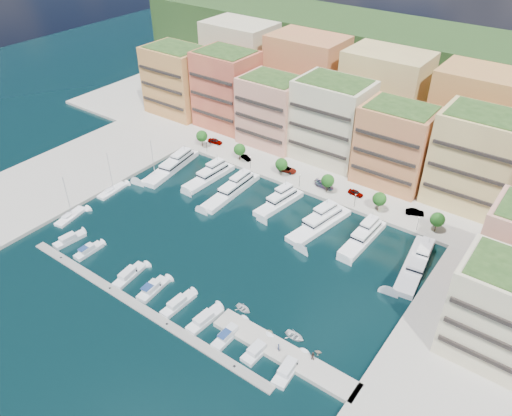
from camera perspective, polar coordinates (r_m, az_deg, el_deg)
The scene contains 60 objects.
ground at distance 127.58m, azimuth -2.57°, elevation -3.93°, with size 400.00×400.00×0.00m, color black.
north_quay at distance 172.19m, azimuth 10.44°, elevation 6.57°, with size 220.00×64.00×2.00m, color #9E998E.
east_quay at distance 105.23m, azimuth 23.32°, elevation -18.45°, with size 34.00×76.00×2.00m, color #9E998E.
west_quay at distance 163.81m, azimuth -21.67°, elevation 2.97°, with size 34.00×76.00×2.00m, color #9E998E.
hillside at distance 212.80m, azimuth 16.55°, elevation 11.31°, with size 240.00×40.00×58.00m, color #1F3314.
south_pontoon at distance 113.82m, azimuth -13.39°, elevation -10.88°, with size 72.00×2.20×0.35m, color gray.
finger_pier at distance 102.30m, azimuth 3.18°, elevation -16.43°, with size 32.00×5.00×2.00m, color #9E998E.
apartment_0 at distance 193.04m, azimuth -9.00°, elevation 14.21°, with size 22.00×16.50×24.80m.
apartment_1 at distance 180.08m, azimuth -3.39°, elevation 13.39°, with size 20.00×16.50×26.80m.
apartment_2 at distance 167.64m, azimuth 1.87°, elevation 11.03°, with size 20.00×15.50×22.80m.
apartment_3 at distance 158.81m, azimuth 8.63°, elevation 9.84°, with size 22.00×16.50×25.80m.
apartment_4 at distance 149.81m, azimuth 15.61°, elevation 6.90°, with size 20.00×15.50×23.80m.
apartment_5 at distance 146.03m, azimuth 23.90°, elevation 5.00°, with size 22.00×16.50×26.80m.
apartment_east_b at distance 104.29m, azimuth 26.32°, elevation -10.73°, with size 18.00×14.50×20.80m.
backblock_0 at distance 202.12m, azimuth -1.83°, elevation 16.35°, with size 26.00×18.00×30.00m, color beige.
backblock_1 at distance 186.12m, azimuth 5.73°, elevation 14.56°, with size 26.00×18.00×30.00m, color #C08348.
backblock_2 at distance 173.86m, azimuth 14.36°, elevation 12.18°, with size 26.00×18.00×30.00m, color #EBCD7C.
backblock_3 at distance 166.17m, azimuth 23.85°, elevation 9.20°, with size 26.00×18.00×30.00m, color #C27E47.
tree_0 at distance 168.82m, azimuth -6.22°, elevation 8.18°, with size 3.80×3.80×5.65m.
tree_1 at distance 159.51m, azimuth -1.88°, elevation 6.70°, with size 3.80×3.80×5.65m.
tree_2 at distance 151.32m, azimuth 2.92°, elevation 5.01°, with size 3.80×3.80×5.65m.
tree_3 at distance 144.44m, azimuth 8.20°, elevation 3.11°, with size 3.80×3.80×5.65m.
tree_4 at distance 139.07m, azimuth 13.93°, elevation 1.01°, with size 3.80×3.80×5.65m.
tree_5 at distance 135.39m, azimuth 20.03°, elevation -1.25°, with size 3.80×3.80×5.65m.
lamppost_0 at distance 165.30m, azimuth -5.68°, elevation 7.25°, with size 0.30×0.30×4.20m.
lamppost_1 at distance 155.12m, azimuth -0.64°, elevation 5.47°, with size 0.30×0.30×4.20m.
lamppost_2 at distance 146.46m, azimuth 5.01°, elevation 3.41°, with size 0.30×0.30×4.20m.
lamppost_3 at distance 139.60m, azimuth 11.27°, elevation 1.09°, with size 0.30×0.30×4.20m.
lamppost_4 at distance 134.80m, azimuth 18.06°, elevation -1.45°, with size 0.30×0.30×4.20m.
yacht_0 at distance 160.03m, azimuth -9.44°, elevation 4.88°, with size 8.50×24.27×7.30m.
yacht_1 at distance 153.14m, azimuth -5.24°, elevation 3.72°, with size 5.34×19.16×7.30m.
yacht_2 at distance 146.04m, azimuth -2.63°, elevation 2.21°, with size 5.14×23.40×7.30m.
yacht_3 at distance 140.70m, azimuth 2.79°, elevation 0.81°, with size 6.25×17.40×7.30m.
yacht_4 at distance 133.35m, azimuth 7.41°, elevation -1.69°, with size 8.44×22.01×7.30m.
yacht_5 at distance 130.47m, azimuth 12.24°, elevation -3.14°, with size 4.83×18.52×7.30m.
yacht_6 at distance 125.66m, azimuth 17.87°, elevation -5.91°, with size 7.59×22.84×7.30m.
cruiser_0 at distance 135.97m, azimuth -20.55°, elevation -3.42°, with size 3.41×8.41×2.55m.
cruiser_1 at distance 130.64m, azimuth -18.62°, elevation -4.67°, with size 2.46×7.53×2.66m.
cruiser_3 at distance 120.88m, azimuth -14.28°, elevation -7.45°, with size 3.68×9.37×2.55m.
cruiser_4 at distance 116.19m, azimuth -11.72°, elevation -9.06°, with size 3.57×8.52×2.66m.
cruiser_5 at distance 111.84m, azimuth -8.88°, elevation -10.80°, with size 2.81×8.93×2.55m.
cruiser_6 at distance 107.97m, azimuth -5.88°, elevation -12.59°, with size 3.39×9.04×2.55m.
cruiser_7 at distance 104.91m, azimuth -3.07°, elevation -14.22°, with size 2.51×9.15×2.66m.
cruiser_8 at distance 102.12m, azimuth 0.15°, elevation -16.00°, with size 3.13×7.59×2.55m.
cruiser_9 at distance 99.61m, azimuth 3.72°, elevation -17.90°, with size 3.51×9.21×2.55m.
sailboat_0 at distance 144.82m, azimuth -20.44°, elevation -0.97°, with size 4.55×9.96×13.20m.
sailboat_1 at distance 152.48m, azimuth -16.11°, elevation 1.87°, with size 3.59×9.98×13.20m.
sailboat_2 at distance 156.17m, azimuth -11.58°, elevation 3.43°, with size 2.88×9.38×13.20m.
tender_1 at distance 105.55m, azimuth 1.55°, elevation -13.91°, with size 1.32×1.53×0.80m, color beige.
tender_2 at distance 104.92m, azimuth 4.46°, elevation -14.40°, with size 3.04×4.25×0.88m, color white.
tender_0 at distance 109.86m, azimuth -1.45°, elevation -11.43°, with size 2.67×3.73×0.77m, color silver.
tender_3 at distance 102.89m, azimuth 7.11°, elevation -15.99°, with size 1.27×1.47×0.77m, color #C8B299.
car_0 at distance 171.48m, azimuth -4.69°, elevation 7.63°, with size 2.03×5.03×1.72m, color gray.
car_1 at distance 161.06m, azimuth -1.15°, elevation 5.77°, with size 1.41×4.04×1.33m, color gray.
car_2 at distance 154.63m, azimuth 3.60°, elevation 4.43°, with size 2.65×5.75×1.60m, color gray.
car_3 at distance 147.97m, azimuth 7.80°, elevation 2.66°, with size 2.40×5.90×1.71m, color gray.
car_4 at distance 145.87m, azimuth 11.32°, elevation 1.71°, with size 1.81×4.50×1.53m, color gray.
car_5 at distance 141.71m, azimuth 17.70°, elevation -0.45°, with size 1.68×4.83×1.59m, color gray.
person_0 at distance 100.95m, azimuth 2.61°, elevation -15.62°, with size 0.68×0.45×1.87m, color #26314D.
person_1 at distance 100.14m, azimuth 6.48°, elevation -16.43°, with size 0.92×0.72×1.90m, color #49342C.
Camera 1 is at (63.55, -76.86, 79.56)m, focal length 35.00 mm.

